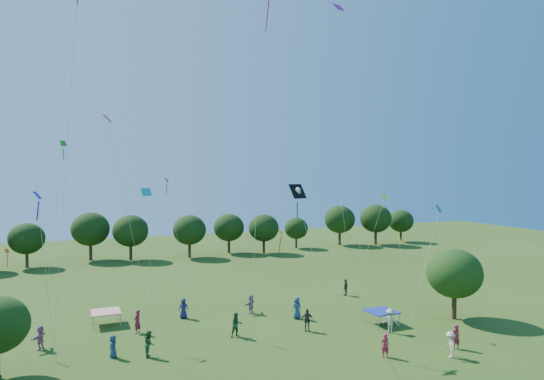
{
  "coord_description": "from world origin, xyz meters",
  "views": [
    {
      "loc": [
        -11.84,
        -13.79,
        12.05
      ],
      "look_at": [
        0.0,
        14.0,
        11.0
      ],
      "focal_mm": 32.0,
      "sensor_mm": 36.0,
      "label": 1
    }
  ],
  "objects": [
    {
      "name": "near_tree_east",
      "position": [
        17.55,
        16.77,
        3.79
      ],
      "size": [
        4.5,
        4.5,
        5.82
      ],
      "color": "#422B19",
      "rests_on": "ground"
    },
    {
      "name": "treeline",
      "position": [
        -1.73,
        55.43,
        4.09
      ],
      "size": [
        88.01,
        8.77,
        6.77
      ],
      "color": "#422B19",
      "rests_on": "ground"
    },
    {
      "name": "tent_red_stripe",
      "position": [
        -9.07,
        26.38,
        1.04
      ],
      "size": [
        2.2,
        2.2,
        1.1
      ],
      "color": "red",
      "rests_on": "ground"
    },
    {
      "name": "tent_blue",
      "position": [
        11.15,
        17.91,
        1.04
      ],
      "size": [
        2.2,
        2.2,
        1.1
      ],
      "color": "#172897",
      "rests_on": "ground"
    },
    {
      "name": "crowd_person_0",
      "position": [
        5.63,
        21.94,
        0.89
      ],
      "size": [
        0.94,
        0.6,
        1.79
      ],
      "primitive_type": "imported",
      "rotation": [
        0.0,
        0.0,
        3.29
      ],
      "color": "navy",
      "rests_on": "ground"
    },
    {
      "name": "crowd_person_1",
      "position": [
        -7.05,
        23.3,
        0.89
      ],
      "size": [
        0.77,
        0.77,
        1.79
      ],
      "primitive_type": "imported",
      "rotation": [
        0.0,
        0.0,
        3.93
      ],
      "color": "maroon",
      "rests_on": "ground"
    },
    {
      "name": "crowd_person_2",
      "position": [
        -0.44,
        19.63,
        0.9
      ],
      "size": [
        0.9,
        0.51,
        1.8
      ],
      "primitive_type": "imported",
      "rotation": [
        0.0,
        0.0,
        6.32
      ],
      "color": "#214D2D",
      "rests_on": "ground"
    },
    {
      "name": "crowd_person_3",
      "position": [
        10.58,
        15.99,
        0.91
      ],
      "size": [
        1.17,
        1.26,
        1.82
      ],
      "primitive_type": "imported",
      "rotation": [
        0.0,
        0.0,
        2.26
      ],
      "color": "#B7B392",
      "rests_on": "ground"
    },
    {
      "name": "crowd_person_4",
      "position": [
        13.38,
        26.87,
        0.81
      ],
      "size": [
        1.01,
        0.94,
        1.63
      ],
      "primitive_type": "imported",
      "rotation": [
        0.0,
        0.0,
        3.84
      ],
      "color": "#3E3931",
      "rests_on": "ground"
    },
    {
      "name": "crowd_person_5",
      "position": [
        -13.62,
        22.48,
        0.83
      ],
      "size": [
        1.23,
        1.63,
        1.66
      ],
      "primitive_type": "imported",
      "rotation": [
        0.0,
        0.0,
        4.21
      ],
      "color": "#AE6593",
      "rests_on": "ground"
    },
    {
      "name": "crowd_person_6",
      "position": [
        -3.01,
        25.7,
        0.83
      ],
      "size": [
        0.91,
        0.66,
        1.65
      ],
      "primitive_type": "imported",
      "rotation": [
        0.0,
        0.0,
        2.85
      ],
      "color": "#1B1B51",
      "rests_on": "ground"
    },
    {
      "name": "crowd_person_7",
      "position": [
        7.25,
        12.13,
        0.78
      ],
      "size": [
        0.64,
        0.48,
        1.56
      ],
      "primitive_type": "imported",
      "rotation": [
        0.0,
        0.0,
        2.95
      ],
      "color": "maroon",
      "rests_on": "ground"
    },
    {
      "name": "crowd_person_9",
      "position": [
        11.13,
        10.36,
        0.86
      ],
      "size": [
        0.97,
        1.23,
        1.72
      ],
      "primitive_type": "imported",
      "rotation": [
        0.0,
        0.0,
        4.23
      ],
      "color": "#C0B599",
      "rests_on": "ground"
    },
    {
      "name": "crowd_person_10",
      "position": [
        4.93,
        18.76,
        0.86
      ],
      "size": [
        1.1,
        0.76,
        1.71
      ],
      "primitive_type": "imported",
      "rotation": [
        0.0,
        0.0,
        5.96
      ],
      "color": "#39332E",
      "rests_on": "ground"
    },
    {
      "name": "crowd_person_11",
      "position": [
        2.6,
        24.79,
        0.81
      ],
      "size": [
        1.52,
        1.39,
        1.63
      ],
      "primitive_type": "imported",
      "rotation": [
        0.0,
        0.0,
        3.83
      ],
      "color": "#8A507E",
      "rests_on": "ground"
    },
    {
      "name": "crowd_person_12",
      "position": [
        -9.15,
        18.97,
        0.75
      ],
      "size": [
        0.57,
        0.81,
        1.49
      ],
      "primitive_type": "imported",
      "rotation": [
        0.0,
        0.0,
        4.96
      ],
      "color": "navy",
      "rests_on": "ground"
    },
    {
      "name": "crowd_person_13",
      "position": [
        12.62,
        11.45,
        0.85
      ],
      "size": [
        0.68,
        0.48,
        1.69
      ],
      "primitive_type": "imported",
      "rotation": [
        0.0,
        0.0,
        3.02
      ],
      "color": "maroon",
      "rests_on": "ground"
    },
    {
      "name": "crowd_person_14",
      "position": [
        -6.95,
        18.25,
        0.86
      ],
      "size": [
        0.58,
        0.9,
        1.71
      ],
      "primitive_type": "imported",
      "rotation": [
        0.0,
        0.0,
        1.42
      ],
      "color": "#214D23",
      "rests_on": "ground"
    },
    {
      "name": "pirate_kite",
      "position": [
        3.29,
        16.95,
        10.65
      ],
      "size": [
        2.17,
        3.07,
        9.97
      ],
      "color": "black"
    },
    {
      "name": "red_high_kite",
      "position": [
        -0.47,
        13.97,
        20.07
      ],
      "size": [
        1.42,
        1.11,
        23.19
      ],
      "color": "red"
    },
    {
      "name": "small_kite_0",
      "position": [
        -4.16,
        24.34,
        9.02
      ],
      "size": [
        1.58,
        2.54,
        10.34
      ],
      "color": "red"
    },
    {
      "name": "small_kite_1",
      "position": [
        -15.25,
        24.11,
        5.55
      ],
      "size": [
        2.36,
        1.65,
        5.55
      ],
      "color": "#F9580D"
    },
    {
      "name": "small_kite_2",
      "position": [
        13.63,
        21.71,
        8.65
      ],
      "size": [
        1.95,
        2.52,
        8.96
      ],
      "color": "#D5F916"
    },
    {
      "name": "small_kite_3",
      "position": [
        14.94,
        16.11,
        8.33
      ],
      "size": [
        4.91,
        2.64,
        8.26
      ],
      "color": "#15782A"
    },
    {
      "name": "small_kite_4",
      "position": [
        -12.95,
        11.88,
        8.92
      ],
      "size": [
        0.76,
        4.72,
        9.92
      ],
      "color": "#1C14D0"
    },
    {
      "name": "small_kite_5",
      "position": [
        5.66,
        14.74,
        18.85
      ],
      "size": [
        3.23,
        0.88,
        22.13
      ],
      "color": "#821688"
    },
    {
      "name": "small_kite_6",
      "position": [
        11.56,
        24.33,
        7.78
      ],
      "size": [
        1.22,
        0.57,
        8.66
      ],
      "color": "white"
    },
    {
      "name": "small_kite_7",
      "position": [
        -7.52,
        14.66,
        9.24
      ],
      "size": [
        1.11,
        2.83,
        9.9
      ],
      "color": "#0A97A3"
    },
    {
      "name": "small_kite_8",
      "position": [
        -8.94,
        17.49,
        12.71
      ],
      "size": [
        3.05,
        0.74,
        14.34
      ],
      "color": "red"
    },
    {
      "name": "small_kite_9",
      "position": [
        1.86,
        13.9,
        6.8
      ],
      "size": [
        7.42,
        1.82,
        7.3
      ],
      "color": "red"
    },
    {
      "name": "small_kite_10",
      "position": [
        11.65,
        16.24,
        6.19
      ],
      "size": [
        0.91,
        2.32,
        5.89
      ],
      "color": "yellow"
    },
    {
      "name": "small_kite_11",
      "position": [
        -12.3,
        27.0,
        11.54
      ],
      "size": [
        1.74,
        2.7,
        13.3
      ],
      "color": "#248F1A"
    },
    {
      "name": "small_kite_12",
      "position": [
        -11.5,
        14.93,
        17.08
      ],
      "size": [
        1.81,
        1.39,
        21.24
      ],
      "color": "blue"
    }
  ]
}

